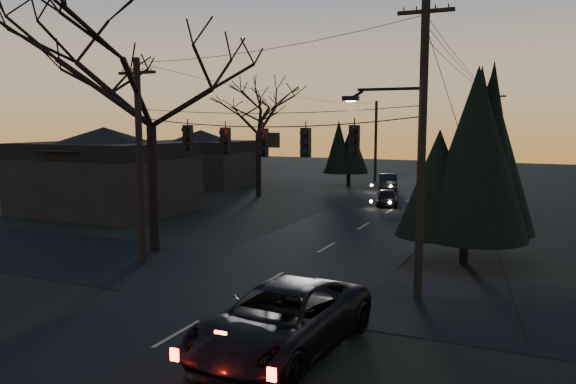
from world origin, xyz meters
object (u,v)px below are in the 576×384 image
at_px(utility_pole_far_l, 375,182).
at_px(evergreen_right, 467,162).
at_px(suv_near, 282,320).
at_px(sedan_oncoming_a, 387,197).
at_px(utility_pole_left, 143,264).
at_px(utility_pole_far_r, 489,198).
at_px(sedan_oncoming_b, 388,182).
at_px(utility_pole_right, 417,299).
at_px(bare_tree_left, 150,74).

bearing_deg(utility_pole_far_l, evergreen_right, -67.94).
height_order(suv_near, sedan_oncoming_a, suv_near).
bearing_deg(utility_pole_left, utility_pole_far_l, 90.00).
xyz_separation_m(utility_pole_left, utility_pole_far_l, (0.00, 36.00, 0.00)).
relative_size(utility_pole_far_r, utility_pole_far_l, 1.06).
xyz_separation_m(utility_pole_far_r, sedan_oncoming_b, (-8.70, 2.02, 0.71)).
distance_m(utility_pole_left, sedan_oncoming_b, 30.16).
relative_size(utility_pole_far_l, sedan_oncoming_b, 1.86).
height_order(utility_pole_left, utility_pole_far_l, utility_pole_left).
xyz_separation_m(utility_pole_left, suv_near, (9.20, -5.91, 0.86)).
xyz_separation_m(utility_pole_far_l, evergreen_right, (12.29, -30.33, 4.29)).
distance_m(utility_pole_right, bare_tree_left, 15.03).
bearing_deg(suv_near, utility_pole_right, 73.86).
distance_m(utility_pole_far_r, evergreen_right, 22.75).
distance_m(utility_pole_left, sedan_oncoming_a, 21.18).
xyz_separation_m(utility_pole_right, evergreen_right, (0.79, 5.67, 4.29)).
bearing_deg(utility_pole_left, sedan_oncoming_b, 84.67).
bearing_deg(utility_pole_right, bare_tree_left, 170.31).
bearing_deg(suv_near, bare_tree_left, 146.90).
relative_size(utility_pole_right, bare_tree_left, 0.87).
distance_m(utility_pole_right, sedan_oncoming_a, 21.48).
height_order(utility_pole_left, evergreen_right, evergreen_right).
relative_size(utility_pole_far_l, suv_near, 1.30).
height_order(utility_pole_far_l, suv_near, utility_pole_far_l).
relative_size(utility_pole_far_r, suv_near, 1.38).
distance_m(sedan_oncoming_a, sedan_oncoming_b, 9.80).
bearing_deg(sedan_oncoming_b, bare_tree_left, 66.15).
xyz_separation_m(utility_pole_far_l, suv_near, (9.20, -41.91, 0.86)).
relative_size(utility_pole_right, suv_near, 1.62).
relative_size(utility_pole_far_r, bare_tree_left, 0.74).
distance_m(utility_pole_far_l, sedan_oncoming_b, 6.64).
height_order(utility_pole_right, sedan_oncoming_a, utility_pole_right).
bearing_deg(utility_pole_far_l, utility_pole_left, -90.00).
relative_size(bare_tree_left, sedan_oncoming_b, 2.67).
bearing_deg(bare_tree_left, utility_pole_far_r, 64.15).
relative_size(utility_pole_far_l, evergreen_right, 1.08).
distance_m(bare_tree_left, evergreen_right, 14.28).
xyz_separation_m(utility_pole_far_r, sedan_oncoming_a, (-6.30, -7.48, 0.63)).
xyz_separation_m(utility_pole_right, sedan_oncoming_b, (-8.70, 30.02, 0.71)).
xyz_separation_m(utility_pole_right, utility_pole_far_l, (-11.50, 36.00, 0.00)).
bearing_deg(bare_tree_left, evergreen_right, 14.84).
bearing_deg(utility_pole_right, suv_near, -111.26).
distance_m(utility_pole_right, sedan_oncoming_b, 31.27).
bearing_deg(utility_pole_right, utility_pole_left, 180.00).
height_order(bare_tree_left, suv_near, bare_tree_left).
xyz_separation_m(utility_pole_right, utility_pole_far_r, (0.00, 28.00, 0.00)).
height_order(utility_pole_right, utility_pole_left, utility_pole_right).
height_order(utility_pole_far_l, evergreen_right, evergreen_right).
bearing_deg(utility_pole_far_l, sedan_oncoming_a, -71.43).
height_order(evergreen_right, suv_near, evergreen_right).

